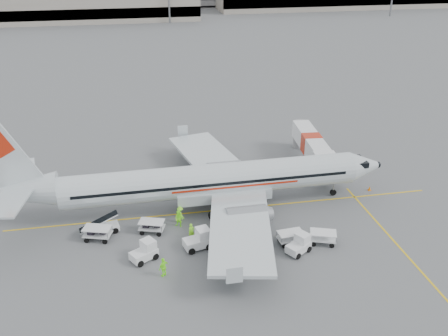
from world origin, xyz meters
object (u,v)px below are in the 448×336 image
(tug_mid, at_px, (197,239))
(tug_fore, at_px, (298,244))
(jet_bridge, at_px, (311,150))
(aircraft, at_px, (212,160))
(belt_loader, at_px, (100,222))
(tug_aft, at_px, (144,251))

(tug_mid, bearing_deg, tug_fore, -29.33)
(jet_bridge, height_order, tug_fore, jet_bridge)
(aircraft, distance_m, belt_loader, 12.25)
(aircraft, distance_m, tug_aft, 11.74)
(tug_fore, distance_m, tug_aft, 13.64)
(jet_bridge, distance_m, belt_loader, 27.11)
(tug_fore, height_order, tug_aft, tug_aft)
(jet_bridge, xyz_separation_m, tug_mid, (-16.17, -15.28, -0.97))
(jet_bridge, xyz_separation_m, tug_fore, (-7.45, -17.67, -1.06))
(belt_loader, bearing_deg, tug_aft, -65.00)
(tug_mid, xyz_separation_m, tug_aft, (-4.84, -0.89, -0.06))
(belt_loader, distance_m, tug_fore, 18.58)
(aircraft, height_order, tug_aft, aircraft)
(jet_bridge, distance_m, tug_aft, 26.53)
(aircraft, height_order, jet_bridge, aircraft)
(jet_bridge, xyz_separation_m, tug_aft, (-21.01, -16.17, -1.03))
(tug_fore, bearing_deg, aircraft, 90.84)
(aircraft, relative_size, tug_fore, 17.68)
(jet_bridge, distance_m, tug_fore, 19.21)
(jet_bridge, bearing_deg, tug_mid, -131.95)
(belt_loader, relative_size, tug_fore, 1.98)
(aircraft, bearing_deg, tug_aft, -133.77)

